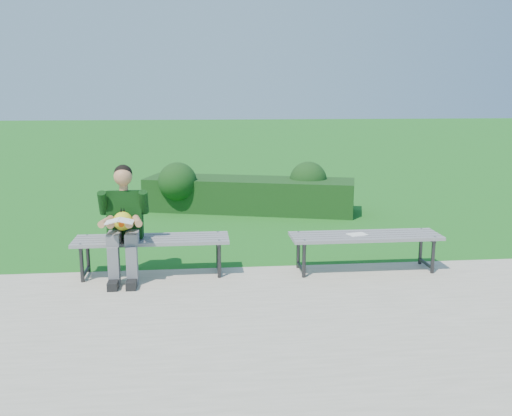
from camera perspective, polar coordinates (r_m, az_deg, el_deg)
name	(u,v)px	position (r m, az deg, el deg)	size (l,w,h in m)	color
ground	(238,269)	(7.10, -1.78, -6.10)	(80.00, 80.00, 0.00)	#30701B
walkway	(252,324)	(5.46, -0.41, -11.53)	(30.00, 3.50, 0.02)	beige
hedge	(247,192)	(10.43, -0.89, 1.65)	(3.91, 1.96, 0.92)	#103A0E
bench_left	(152,242)	(6.81, -10.36, -3.40)	(1.80, 0.50, 0.46)	gray
bench_right	(365,239)	(6.99, 10.86, -3.04)	(1.80, 0.50, 0.46)	gray
seated_boy	(124,220)	(6.69, -13.08, -1.16)	(0.56, 0.76, 1.31)	slate
paper_sheet	(357,234)	(6.95, 10.09, -2.61)	(0.26, 0.22, 0.01)	white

